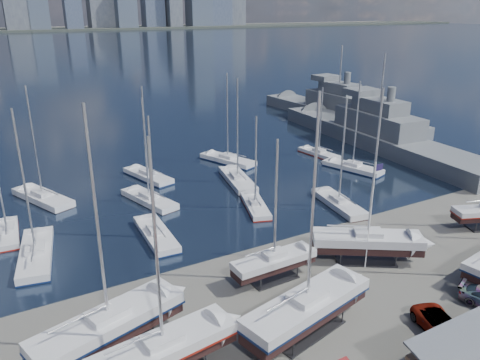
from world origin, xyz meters
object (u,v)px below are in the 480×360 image
sailboat_cradle_0 (109,325)px  flagpole (372,209)px  naval_ship_west (337,113)px  naval_ship_east (376,137)px

sailboat_cradle_0 → flagpole: 25.51m
sailboat_cradle_0 → naval_ship_west: 83.61m
sailboat_cradle_0 → flagpole: size_ratio=1.71×
flagpole → naval_ship_east: bearing=44.1°
naval_ship_east → flagpole: (-32.75, -31.72, 4.56)m
sailboat_cradle_0 → naval_ship_east: bearing=12.4°
sailboat_cradle_0 → naval_ship_west: sailboat_cradle_0 is taller
naval_ship_west → naval_ship_east: bearing=156.5°
naval_ship_east → flagpole: bearing=138.2°
sailboat_cradle_0 → flagpole: (25.19, -0.44, 4.02)m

